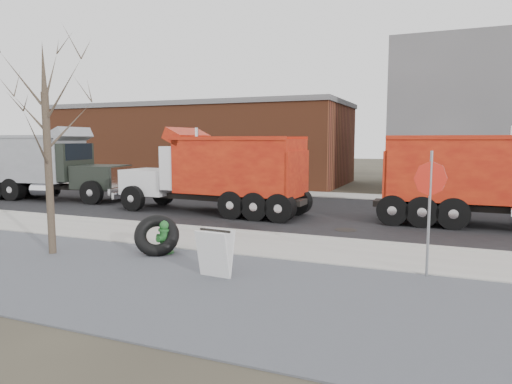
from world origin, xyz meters
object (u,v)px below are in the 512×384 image
at_px(dump_truck_red_a, 495,176).
at_px(dump_truck_grey, 46,163).
at_px(stop_sign, 430,192).
at_px(truck_tire, 157,235).
at_px(fire_hydrant, 164,239).
at_px(sandwich_board, 215,253).
at_px(dump_truck_red_b, 218,171).

xyz_separation_m(dump_truck_red_a, dump_truck_grey, (-19.18, -0.21, 0.05)).
xyz_separation_m(stop_sign, dump_truck_grey, (-17.41, 6.46, -0.08)).
relative_size(truck_tire, dump_truck_grey, 0.18).
bearing_deg(stop_sign, truck_tire, 179.48).
relative_size(fire_hydrant, dump_truck_red_a, 0.10).
bearing_deg(fire_hydrant, dump_truck_red_a, 50.61).
bearing_deg(sandwich_board, dump_truck_red_a, 60.14).
bearing_deg(stop_sign, sandwich_board, -162.60).
xyz_separation_m(stop_sign, sandwich_board, (-4.05, -1.70, -1.28)).
height_order(fire_hydrant, stop_sign, stop_sign).
xyz_separation_m(fire_hydrant, truck_tire, (-0.13, -0.14, 0.10)).
bearing_deg(fire_hydrant, sandwich_board, -22.77).
bearing_deg(dump_truck_grey, dump_truck_red_b, -10.25).
bearing_deg(fire_hydrant, dump_truck_red_b, 113.97).
height_order(fire_hydrant, sandwich_board, sandwich_board).
relative_size(sandwich_board, dump_truck_red_a, 0.12).
bearing_deg(sandwich_board, fire_hydrant, 153.30).
height_order(stop_sign, sandwich_board, stop_sign).
height_order(truck_tire, dump_truck_grey, dump_truck_grey).
relative_size(sandwich_board, dump_truck_red_b, 0.13).
height_order(truck_tire, stop_sign, stop_sign).
bearing_deg(dump_truck_red_a, stop_sign, -105.23).
xyz_separation_m(fire_hydrant, dump_truck_red_b, (-1.66, 6.18, 1.28)).
relative_size(truck_tire, dump_truck_red_a, 0.17).
bearing_deg(fire_hydrant, stop_sign, 12.63).
relative_size(sandwich_board, dump_truck_grey, 0.13).
bearing_deg(fire_hydrant, truck_tire, -125.06).
xyz_separation_m(stop_sign, dump_truck_red_a, (1.78, 6.67, -0.12)).
distance_m(stop_sign, dump_truck_grey, 18.57).
relative_size(fire_hydrant, dump_truck_grey, 0.11).
bearing_deg(stop_sign, fire_hydrant, 178.34).
bearing_deg(dump_truck_red_b, stop_sign, 145.99).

